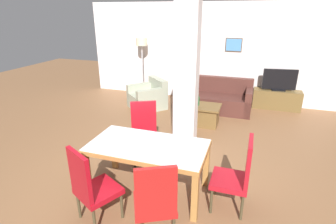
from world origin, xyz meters
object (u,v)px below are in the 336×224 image
object	(u,v)px
sofa	(215,99)
floor_lamp	(142,47)
dining_chair_far_left	(144,130)
tv_stand	(276,99)
dining_chair_near_right	(155,200)
tv_screen	(280,80)
dining_chair_near_left	(91,185)
armchair	(148,98)
bottle	(198,101)
dining_table	(148,154)
dining_chair_head_right	(237,174)
coffee_table	(204,115)

from	to	relation	value
sofa	floor_lamp	bearing A→B (deg)	-12.61
dining_chair_far_left	tv_stand	bearing A→B (deg)	-150.55
dining_chair_near_right	sofa	xyz separation A→B (m)	(-0.01, 4.46, -0.25)
dining_chair_far_left	tv_screen	bearing A→B (deg)	-150.55
dining_chair_near_right	dining_chair_near_left	size ratio (longest dim) A/B	1.00
armchair	bottle	size ratio (longest dim) A/B	4.11
dining_table	tv_screen	size ratio (longest dim) A/B	1.92
tv_screen	floor_lamp	bearing A→B (deg)	-7.43
sofa	tv_stand	world-z (taller)	sofa
dining_table	dining_chair_near_right	bearing A→B (deg)	-62.82
sofa	floor_lamp	size ratio (longest dim) A/B	1.06
tv_screen	armchair	bearing A→B (deg)	8.46
dining_chair_near_left	floor_lamp	bearing A→B (deg)	133.87
dining_chair_head_right	armchair	world-z (taller)	dining_chair_head_right
tv_screen	dining_chair_far_left	bearing A→B (deg)	47.08
dining_chair_head_right	dining_chair_near_left	size ratio (longest dim) A/B	1.00
coffee_table	tv_screen	size ratio (longest dim) A/B	0.86
coffee_table	tv_stand	bearing A→B (deg)	45.02
coffee_table	tv_stand	world-z (taller)	tv_stand
dining_table	armchair	bearing A→B (deg)	112.28
armchair	floor_lamp	world-z (taller)	floor_lamp
armchair	coffee_table	distance (m)	1.75
dining_chair_near_left	dining_table	bearing A→B (deg)	90.00
dining_chair_head_right	dining_chair_near_right	distance (m)	1.13
armchair	floor_lamp	size ratio (longest dim) A/B	0.67
dining_table	dining_chair_head_right	xyz separation A→B (m)	(1.22, 0.00, -0.06)
dining_chair_head_right	tv_stand	xyz separation A→B (m)	(0.73, 4.26, -0.28)
coffee_table	dining_chair_near_left	bearing A→B (deg)	-101.72
dining_chair_far_left	sofa	world-z (taller)	dining_chair_far_left
dining_table	coffee_table	xyz separation A→B (m)	(0.30, 2.62, -0.36)
dining_chair_near_left	coffee_table	distance (m)	3.49
sofa	coffee_table	xyz separation A→B (m)	(-0.09, -1.06, -0.06)
bottle	tv_screen	xyz separation A→B (m)	(1.79, 1.65, 0.22)
dining_chair_near_right	coffee_table	xyz separation A→B (m)	(-0.11, 3.41, -0.30)
floor_lamp	dining_chair_near_left	bearing A→B (deg)	-73.45
dining_chair_far_left	dining_chair_near_left	distance (m)	1.61
tv_screen	dining_chair_near_right	bearing A→B (deg)	64.47
coffee_table	sofa	bearing A→B (deg)	84.97
armchair	tv_stand	distance (m)	3.43
dining_chair_near_left	sofa	world-z (taller)	dining_chair_near_left
tv_screen	floor_lamp	xyz separation A→B (m)	(-3.82, -0.08, 0.69)
dining_chair_head_right	armchair	xyz separation A→B (m)	(-2.55, 3.25, -0.26)
coffee_table	tv_stand	size ratio (longest dim) A/B	0.60
coffee_table	bottle	distance (m)	0.36
sofa	bottle	world-z (taller)	sofa
dining_chair_far_left	tv_stand	xyz separation A→B (m)	(2.35, 3.44, -0.28)
sofa	dining_chair_head_right	bearing A→B (deg)	102.64
tv_screen	tv_stand	bearing A→B (deg)	81.39
dining_chair_near_left	coffee_table	bearing A→B (deg)	105.60
dining_chair_near_right	floor_lamp	size ratio (longest dim) A/B	0.59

